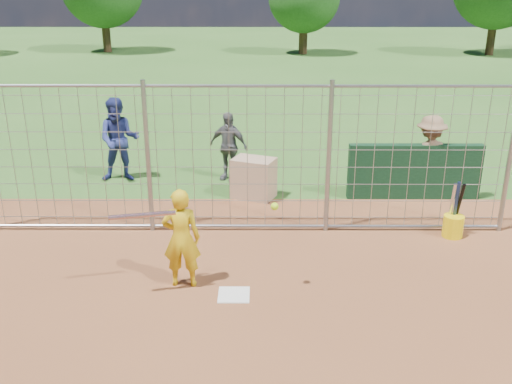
{
  "coord_description": "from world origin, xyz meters",
  "views": [
    {
      "loc": [
        0.33,
        -7.05,
        4.04
      ],
      "look_at": [
        0.3,
        0.8,
        1.15
      ],
      "focal_mm": 40.0,
      "sensor_mm": 36.0,
      "label": 1
    }
  ],
  "objects_px": {
    "batter": "(181,238)",
    "bystander_a": "(119,140)",
    "bucket_with_bats": "(453,223)",
    "equipment_bin": "(254,178)",
    "bystander_b": "(228,146)",
    "bystander_c": "(429,157)"
  },
  "relations": [
    {
      "from": "bystander_a",
      "to": "batter",
      "type": "bearing_deg",
      "value": -73.67
    },
    {
      "from": "bystander_c",
      "to": "bucket_with_bats",
      "type": "height_order",
      "value": "bystander_c"
    },
    {
      "from": "batter",
      "to": "bystander_b",
      "type": "relative_size",
      "value": 0.97
    },
    {
      "from": "bystander_a",
      "to": "bystander_c",
      "type": "bearing_deg",
      "value": -14.92
    },
    {
      "from": "bystander_a",
      "to": "bystander_c",
      "type": "relative_size",
      "value": 1.09
    },
    {
      "from": "bystander_b",
      "to": "equipment_bin",
      "type": "relative_size",
      "value": 1.86
    },
    {
      "from": "batter",
      "to": "bystander_c",
      "type": "relative_size",
      "value": 0.88
    },
    {
      "from": "bystander_a",
      "to": "bucket_with_bats",
      "type": "distance_m",
      "value": 6.93
    },
    {
      "from": "bystander_b",
      "to": "bystander_c",
      "type": "bearing_deg",
      "value": 9.25
    },
    {
      "from": "bystander_c",
      "to": "bystander_b",
      "type": "bearing_deg",
      "value": -25.32
    },
    {
      "from": "batter",
      "to": "bystander_a",
      "type": "height_order",
      "value": "bystander_a"
    },
    {
      "from": "bystander_a",
      "to": "bucket_with_bats",
      "type": "height_order",
      "value": "bystander_a"
    },
    {
      "from": "bystander_b",
      "to": "bucket_with_bats",
      "type": "height_order",
      "value": "bystander_b"
    },
    {
      "from": "batter",
      "to": "bystander_a",
      "type": "distance_m",
      "value": 4.96
    },
    {
      "from": "bystander_a",
      "to": "equipment_bin",
      "type": "distance_m",
      "value": 3.1
    },
    {
      "from": "equipment_bin",
      "to": "batter",
      "type": "bearing_deg",
      "value": -83.44
    },
    {
      "from": "batter",
      "to": "bystander_b",
      "type": "xyz_separation_m",
      "value": [
        0.41,
        4.64,
        0.02
      ]
    },
    {
      "from": "batter",
      "to": "bystander_b",
      "type": "distance_m",
      "value": 4.66
    },
    {
      "from": "equipment_bin",
      "to": "bucket_with_bats",
      "type": "relative_size",
      "value": 0.82
    },
    {
      "from": "bystander_c",
      "to": "equipment_bin",
      "type": "relative_size",
      "value": 2.06
    },
    {
      "from": "bucket_with_bats",
      "to": "equipment_bin",
      "type": "bearing_deg",
      "value": 150.93
    },
    {
      "from": "equipment_bin",
      "to": "bucket_with_bats",
      "type": "height_order",
      "value": "bucket_with_bats"
    }
  ]
}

